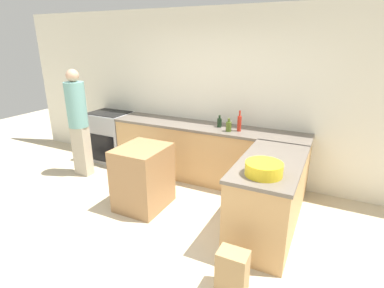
% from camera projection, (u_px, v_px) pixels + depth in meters
% --- Properties ---
extents(ground_plane, '(14.00, 14.00, 0.00)m').
position_uv_depth(ground_plane, '(139.00, 243.00, 3.44)').
color(ground_plane, beige).
extents(wall_back, '(8.00, 0.06, 2.70)m').
position_uv_depth(wall_back, '(214.00, 96.00, 4.88)').
color(wall_back, silver).
rests_on(wall_back, ground_plane).
extents(counter_back, '(3.18, 0.63, 0.93)m').
position_uv_depth(counter_back, '(206.00, 153.00, 4.89)').
color(counter_back, tan).
rests_on(counter_back, ground_plane).
extents(counter_peninsula, '(0.69, 1.45, 0.93)m').
position_uv_depth(counter_peninsula, '(268.00, 197.00, 3.52)').
color(counter_peninsula, tan).
rests_on(counter_peninsula, ground_plane).
extents(range_oven, '(0.76, 0.60, 0.94)m').
position_uv_depth(range_oven, '(111.00, 137.00, 5.71)').
color(range_oven, '#ADADB2').
rests_on(range_oven, ground_plane).
extents(island_table, '(0.61, 0.71, 0.87)m').
position_uv_depth(island_table, '(143.00, 177.00, 4.09)').
color(island_table, '#997047').
rests_on(island_table, ground_plane).
extents(mixing_bowl, '(0.38, 0.38, 0.13)m').
position_uv_depth(mixing_bowl, '(264.00, 169.00, 2.99)').
color(mixing_bowl, yellow).
rests_on(mixing_bowl, counter_peninsula).
extents(olive_oil_bottle, '(0.08, 0.08, 0.20)m').
position_uv_depth(olive_oil_bottle, '(229.00, 126.00, 4.43)').
color(olive_oil_bottle, '#475B1E').
rests_on(olive_oil_bottle, counter_back).
extents(hot_sauce_bottle, '(0.06, 0.06, 0.31)m').
position_uv_depth(hot_sauce_bottle, '(239.00, 123.00, 4.43)').
color(hot_sauce_bottle, red).
rests_on(hot_sauce_bottle, counter_back).
extents(wine_bottle_dark, '(0.07, 0.07, 0.19)m').
position_uv_depth(wine_bottle_dark, '(219.00, 122.00, 4.65)').
color(wine_bottle_dark, black).
rests_on(wine_bottle_dark, counter_back).
extents(person_by_range, '(0.31, 0.31, 1.79)m').
position_uv_depth(person_by_range, '(78.00, 119.00, 4.91)').
color(person_by_range, '#ADA38E').
rests_on(person_by_range, ground_plane).
extents(paper_bag, '(0.28, 0.20, 0.42)m').
position_uv_depth(paper_bag, '(232.00, 271.00, 2.74)').
color(paper_bag, '#A88456').
rests_on(paper_bag, ground_plane).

